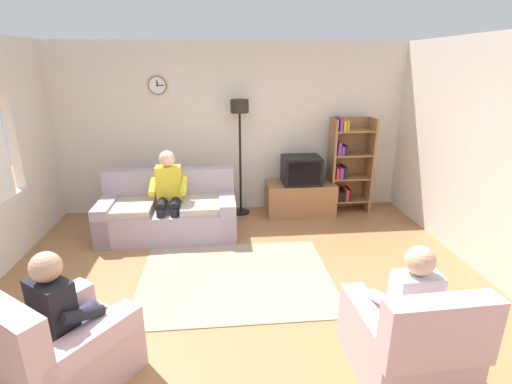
{
  "coord_description": "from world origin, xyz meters",
  "views": [
    {
      "loc": [
        -0.22,
        -3.49,
        2.36
      ],
      "look_at": [
        0.22,
        1.05,
        0.8
      ],
      "focal_mm": 26.43,
      "sensor_mm": 36.0,
      "label": 1
    }
  ],
  "objects_px": {
    "floor_lamp": "(240,126)",
    "person_on_couch": "(169,191)",
    "tv": "(301,170)",
    "bookshelf": "(347,166)",
    "tv_stand": "(300,198)",
    "person_in_left_armchair": "(66,309)",
    "couch": "(169,214)",
    "person_in_right_armchair": "(407,301)",
    "armchair_near_bookshelf": "(408,342)",
    "armchair_near_window": "(62,350)"
  },
  "relations": [
    {
      "from": "armchair_near_bookshelf",
      "to": "person_in_right_armchair",
      "type": "relative_size",
      "value": 0.81
    },
    {
      "from": "tv",
      "to": "person_in_left_armchair",
      "type": "distance_m",
      "value": 4.05
    },
    {
      "from": "couch",
      "to": "person_in_right_armchair",
      "type": "xyz_separation_m",
      "value": [
        2.17,
        -2.76,
        0.29
      ]
    },
    {
      "from": "tv",
      "to": "person_in_left_armchair",
      "type": "height_order",
      "value": "person_in_left_armchair"
    },
    {
      "from": "floor_lamp",
      "to": "armchair_near_bookshelf",
      "type": "xyz_separation_m",
      "value": [
        1.1,
        -3.56,
        -1.16
      ]
    },
    {
      "from": "couch",
      "to": "bookshelf",
      "type": "bearing_deg",
      "value": 13.54
    },
    {
      "from": "floor_lamp",
      "to": "armchair_near_window",
      "type": "relative_size",
      "value": 1.56
    },
    {
      "from": "tv_stand",
      "to": "armchair_near_window",
      "type": "relative_size",
      "value": 0.93
    },
    {
      "from": "floor_lamp",
      "to": "person_on_couch",
      "type": "distance_m",
      "value": 1.52
    },
    {
      "from": "couch",
      "to": "floor_lamp",
      "type": "height_order",
      "value": "floor_lamp"
    },
    {
      "from": "bookshelf",
      "to": "person_in_left_armchair",
      "type": "relative_size",
      "value": 1.4
    },
    {
      "from": "couch",
      "to": "tv_stand",
      "type": "relative_size",
      "value": 1.73
    },
    {
      "from": "person_in_left_armchair",
      "to": "person_on_couch",
      "type": "bearing_deg",
      "value": 79.35
    },
    {
      "from": "armchair_near_bookshelf",
      "to": "person_on_couch",
      "type": "bearing_deg",
      "value": 128.04
    },
    {
      "from": "bookshelf",
      "to": "person_on_couch",
      "type": "relative_size",
      "value": 1.27
    },
    {
      "from": "tv_stand",
      "to": "person_in_left_armchair",
      "type": "bearing_deg",
      "value": -127.68
    },
    {
      "from": "person_in_right_armchair",
      "to": "couch",
      "type": "bearing_deg",
      "value": 128.23
    },
    {
      "from": "armchair_near_window",
      "to": "person_in_left_armchair",
      "type": "bearing_deg",
      "value": 52.31
    },
    {
      "from": "tv_stand",
      "to": "person_on_couch",
      "type": "distance_m",
      "value": 2.18
    },
    {
      "from": "tv",
      "to": "person_in_right_armchair",
      "type": "xyz_separation_m",
      "value": [
        0.13,
        -3.34,
        -0.14
      ]
    },
    {
      "from": "floor_lamp",
      "to": "person_on_couch",
      "type": "bearing_deg",
      "value": -141.93
    },
    {
      "from": "armchair_near_bookshelf",
      "to": "person_in_right_armchair",
      "type": "height_order",
      "value": "person_in_right_armchair"
    },
    {
      "from": "tv",
      "to": "bookshelf",
      "type": "distance_m",
      "value": 0.79
    },
    {
      "from": "tv_stand",
      "to": "person_in_left_armchair",
      "type": "relative_size",
      "value": 0.98
    },
    {
      "from": "couch",
      "to": "person_in_left_armchair",
      "type": "relative_size",
      "value": 1.7
    },
    {
      "from": "couch",
      "to": "armchair_near_bookshelf",
      "type": "relative_size",
      "value": 2.1
    },
    {
      "from": "couch",
      "to": "armchair_near_window",
      "type": "relative_size",
      "value": 1.61
    },
    {
      "from": "person_in_left_armchair",
      "to": "person_in_right_armchair",
      "type": "bearing_deg",
      "value": -3.35
    },
    {
      "from": "person_on_couch",
      "to": "person_in_right_armchair",
      "type": "bearing_deg",
      "value": -51.08
    },
    {
      "from": "tv",
      "to": "armchair_near_bookshelf",
      "type": "bearing_deg",
      "value": -87.85
    },
    {
      "from": "armchair_near_bookshelf",
      "to": "person_on_couch",
      "type": "distance_m",
      "value": 3.5
    },
    {
      "from": "bookshelf",
      "to": "armchair_near_bookshelf",
      "type": "relative_size",
      "value": 1.73
    },
    {
      "from": "tv_stand",
      "to": "person_on_couch",
      "type": "xyz_separation_m",
      "value": [
        -2.01,
        -0.72,
        0.43
      ]
    },
    {
      "from": "person_on_couch",
      "to": "armchair_near_window",
      "type": "bearing_deg",
      "value": -101.53
    },
    {
      "from": "person_on_couch",
      "to": "bookshelf",
      "type": "bearing_deg",
      "value": 15.81
    },
    {
      "from": "tv",
      "to": "person_in_right_armchair",
      "type": "relative_size",
      "value": 0.54
    },
    {
      "from": "tv_stand",
      "to": "tv",
      "type": "bearing_deg",
      "value": -90.0
    },
    {
      "from": "tv_stand",
      "to": "armchair_near_bookshelf",
      "type": "relative_size",
      "value": 1.21
    },
    {
      "from": "bookshelf",
      "to": "tv_stand",
      "type": "bearing_deg",
      "value": -174.67
    },
    {
      "from": "tv_stand",
      "to": "floor_lamp",
      "type": "distance_m",
      "value": 1.54
    },
    {
      "from": "tv",
      "to": "person_on_couch",
      "type": "height_order",
      "value": "person_on_couch"
    },
    {
      "from": "tv",
      "to": "armchair_near_bookshelf",
      "type": "distance_m",
      "value": 3.47
    },
    {
      "from": "tv",
      "to": "floor_lamp",
      "type": "relative_size",
      "value": 0.32
    },
    {
      "from": "tv_stand",
      "to": "person_in_left_armchair",
      "type": "height_order",
      "value": "person_in_left_armchair"
    },
    {
      "from": "armchair_near_window",
      "to": "person_in_left_armchair",
      "type": "xyz_separation_m",
      "value": [
        0.05,
        0.07,
        0.32
      ]
    },
    {
      "from": "couch",
      "to": "armchair_near_window",
      "type": "bearing_deg",
      "value": -100.36
    },
    {
      "from": "bookshelf",
      "to": "floor_lamp",
      "type": "xyz_separation_m",
      "value": [
        -1.75,
        0.03,
        0.68
      ]
    },
    {
      "from": "armchair_near_bookshelf",
      "to": "tv",
      "type": "bearing_deg",
      "value": 92.15
    },
    {
      "from": "couch",
      "to": "floor_lamp",
      "type": "xyz_separation_m",
      "value": [
        1.08,
        0.71,
        1.14
      ]
    },
    {
      "from": "tv",
      "to": "person_on_couch",
      "type": "bearing_deg",
      "value": -160.98
    }
  ]
}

